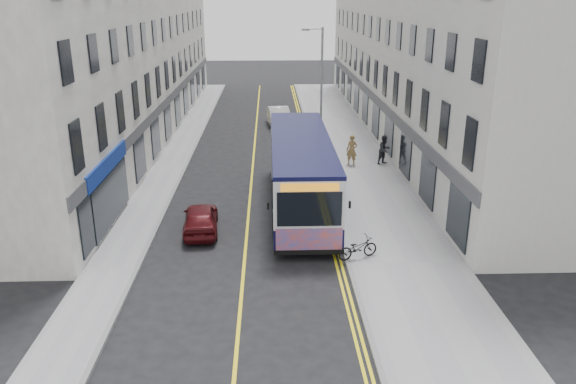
{
  "coord_description": "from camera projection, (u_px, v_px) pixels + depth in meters",
  "views": [
    {
      "loc": [
        1.03,
        -20.39,
        9.81
      ],
      "look_at": [
        1.82,
        2.88,
        1.6
      ],
      "focal_mm": 35.0,
      "sensor_mm": 36.0,
      "label": 1
    }
  ],
  "objects": [
    {
      "name": "pavement_west",
      "position": [
        169.0,
        167.0,
        33.57
      ],
      "size": [
        2.0,
        64.0,
        0.12
      ],
      "primitive_type": "cube",
      "color": "gray",
      "rests_on": "ground"
    },
    {
      "name": "bicycle",
      "position": [
        358.0,
        248.0,
        21.68
      ],
      "size": [
        1.76,
        1.14,
        0.87
      ],
      "primitive_type": "imported",
      "rotation": [
        0.0,
        0.0,
        1.94
      ],
      "color": "black",
      "rests_on": "pavement_east"
    },
    {
      "name": "terrace_east",
      "position": [
        413.0,
        43.0,
        40.44
      ],
      "size": [
        6.0,
        46.0,
        13.0
      ],
      "primitive_type": "cube",
      "color": "silver",
      "rests_on": "ground"
    },
    {
      "name": "road_dbl_yellow_inner",
      "position": [
        311.0,
        166.0,
        33.87
      ],
      "size": [
        0.1,
        64.0,
        0.01
      ],
      "primitive_type": "cube",
      "color": "yellow",
      "rests_on": "ground"
    },
    {
      "name": "road_centre_line",
      "position": [
        253.0,
        167.0,
        33.75
      ],
      "size": [
        0.12,
        64.0,
        0.01
      ],
      "primitive_type": "cube",
      "color": "yellow",
      "rests_on": "ground"
    },
    {
      "name": "car_maroon",
      "position": [
        201.0,
        218.0,
        24.38
      ],
      "size": [
        1.75,
        3.76,
        1.25
      ],
      "primitive_type": "imported",
      "rotation": [
        0.0,
        0.0,
        3.22
      ],
      "color": "#480C10",
      "rests_on": "ground"
    },
    {
      "name": "city_bus",
      "position": [
        301.0,
        170.0,
        26.73
      ],
      "size": [
        2.79,
        11.98,
        3.48
      ],
      "color": "black",
      "rests_on": "ground"
    },
    {
      "name": "pedestrian_near",
      "position": [
        352.0,
        150.0,
        33.49
      ],
      "size": [
        0.79,
        0.67,
        1.83
      ],
      "primitive_type": "imported",
      "rotation": [
        0.0,
        0.0,
        -0.42
      ],
      "color": "olive",
      "rests_on": "pavement_east"
    },
    {
      "name": "pedestrian_far",
      "position": [
        384.0,
        150.0,
        33.69
      ],
      "size": [
        1.08,
        1.03,
        1.76
      ],
      "primitive_type": "imported",
      "rotation": [
        0.0,
        0.0,
        0.59
      ],
      "color": "black",
      "rests_on": "pavement_east"
    },
    {
      "name": "road_dbl_yellow_outer",
      "position": [
        315.0,
        166.0,
        33.87
      ],
      "size": [
        0.1,
        64.0,
        0.01
      ],
      "primitive_type": "cube",
      "color": "yellow",
      "rests_on": "ground"
    },
    {
      "name": "car_white",
      "position": [
        279.0,
        117.0,
        43.88
      ],
      "size": [
        2.05,
        4.64,
        1.48
      ],
      "primitive_type": "imported",
      "rotation": [
        0.0,
        0.0,
        0.11
      ],
      "color": "silver",
      "rests_on": "ground"
    },
    {
      "name": "terrace_west",
      "position": [
        127.0,
        44.0,
        39.79
      ],
      "size": [
        6.0,
        46.0,
        13.0
      ],
      "primitive_type": "cube",
      "color": "white",
      "rests_on": "ground"
    },
    {
      "name": "kerb_east",
      "position": [
        319.0,
        165.0,
        33.86
      ],
      "size": [
        0.18,
        64.0,
        0.13
      ],
      "primitive_type": "cube",
      "color": "slate",
      "rests_on": "ground"
    },
    {
      "name": "kerb_west",
      "position": [
        186.0,
        167.0,
        33.6
      ],
      "size": [
        0.18,
        64.0,
        0.13
      ],
      "primitive_type": "cube",
      "color": "slate",
      "rests_on": "ground"
    },
    {
      "name": "streetlamp",
      "position": [
        320.0,
        88.0,
        34.32
      ],
      "size": [
        1.32,
        0.18,
        8.0
      ],
      "color": "gray",
      "rests_on": "ground"
    },
    {
      "name": "pavement_east",
      "position": [
        356.0,
        165.0,
        33.93
      ],
      "size": [
        4.5,
        64.0,
        0.12
      ],
      "primitive_type": "cube",
      "color": "gray",
      "rests_on": "ground"
    },
    {
      "name": "ground",
      "position": [
        245.0,
        254.0,
        22.44
      ],
      "size": [
        140.0,
        140.0,
        0.0
      ],
      "primitive_type": "plane",
      "color": "black",
      "rests_on": "ground"
    }
  ]
}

